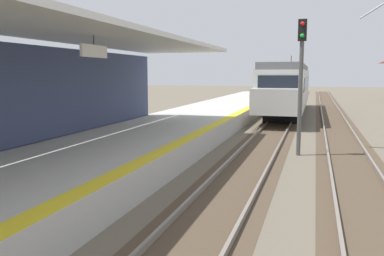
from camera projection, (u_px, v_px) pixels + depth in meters
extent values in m
cube|color=#B7B5AD|center=(122.00, 150.00, 14.44)|extent=(5.00, 80.00, 0.90)
cube|color=yellow|center=(182.00, 141.00, 13.73)|extent=(0.50, 80.00, 0.01)
cube|color=silver|center=(37.00, 25.00, 9.92)|extent=(4.40, 24.00, 0.16)
cube|color=white|center=(94.00, 51.00, 11.77)|extent=(0.08, 1.40, 0.36)
cylinder|color=#333333|center=(94.00, 40.00, 11.73)|extent=(0.03, 0.03, 0.27)
cube|color=#4C3D2D|center=(260.00, 149.00, 17.02)|extent=(2.34, 120.00, 0.01)
cube|color=slate|center=(244.00, 147.00, 17.22)|extent=(0.08, 120.00, 0.15)
cube|color=slate|center=(278.00, 149.00, 16.80)|extent=(0.08, 120.00, 0.15)
cube|color=#4C3D2D|center=(346.00, 154.00, 16.04)|extent=(2.34, 120.00, 0.01)
cube|color=slate|center=(327.00, 151.00, 16.24)|extent=(0.08, 120.00, 0.15)
cube|color=slate|center=(366.00, 153.00, 15.82)|extent=(0.08, 120.00, 0.15)
cube|color=silver|center=(288.00, 88.00, 32.19)|extent=(2.90, 18.00, 2.70)
cube|color=slate|center=(288.00, 68.00, 31.98)|extent=(2.67, 18.00, 0.44)
cube|color=black|center=(278.00, 86.00, 23.59)|extent=(2.32, 0.06, 1.21)
cube|color=silver|center=(276.00, 102.00, 22.96)|extent=(2.78, 1.60, 1.49)
cube|color=black|center=(307.00, 83.00, 31.72)|extent=(0.04, 15.84, 0.86)
cylinder|color=#333333|center=(291.00, 61.00, 35.31)|extent=(0.06, 0.06, 0.90)
cube|color=black|center=(281.00, 116.00, 26.87)|extent=(2.17, 2.20, 0.72)
cube|color=black|center=(291.00, 104.00, 37.97)|extent=(2.17, 2.20, 0.72)
cylinder|color=#4C4C4C|center=(300.00, 99.00, 15.56)|extent=(0.16, 0.16, 4.40)
cube|color=black|center=(302.00, 30.00, 15.21)|extent=(0.32, 0.24, 0.80)
sphere|color=red|center=(303.00, 24.00, 15.05)|extent=(0.16, 0.16, 0.16)
sphere|color=green|center=(302.00, 36.00, 15.11)|extent=(0.16, 0.16, 0.16)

